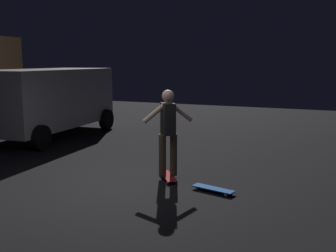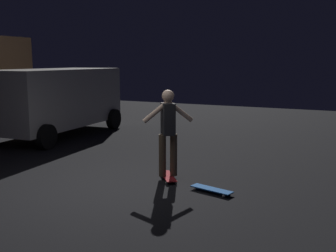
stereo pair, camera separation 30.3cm
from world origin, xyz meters
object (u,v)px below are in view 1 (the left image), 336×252
object	(u,v)px
skateboard_ridden	(168,176)
skateboard_spare	(213,189)
skater	(168,127)
parked_van	(49,98)

from	to	relation	value
skateboard_ridden	skateboard_spare	distance (m)	1.11
skateboard_ridden	skater	xyz separation A→B (m)	(0.00, 0.00, 0.98)
skateboard_ridden	parked_van	bearing A→B (deg)	61.50
skateboard_spare	skater	xyz separation A→B (m)	(0.39, 1.03, 0.98)
parked_van	skater	distance (m)	5.80
parked_van	skateboard_ridden	world-z (taller)	parked_van
parked_van	skateboard_ridden	size ratio (longest dim) A/B	6.34
skateboard_ridden	skater	distance (m)	0.98
parked_van	skater	size ratio (longest dim) A/B	2.82
parked_van	skateboard_spare	bearing A→B (deg)	-117.28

